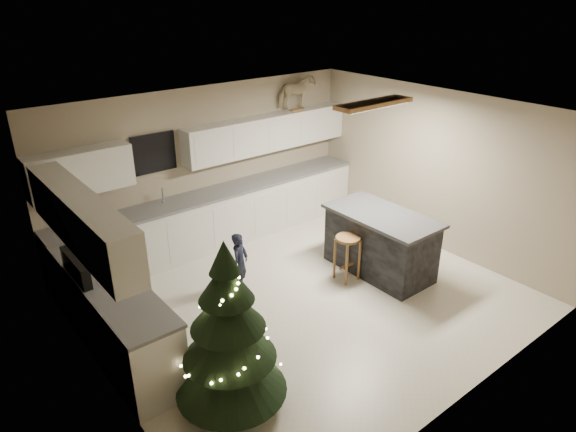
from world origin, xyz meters
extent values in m
plane|color=beige|center=(0.00, 0.00, 0.00)|extent=(5.50, 5.50, 0.00)
cube|color=gray|center=(0.00, 2.50, 1.30)|extent=(5.50, 0.02, 2.60)
cube|color=gray|center=(0.00, -2.50, 1.30)|extent=(5.50, 0.02, 2.60)
cube|color=gray|center=(-2.75, 0.00, 1.30)|extent=(0.02, 5.00, 2.60)
cube|color=gray|center=(2.75, 0.00, 1.30)|extent=(0.02, 5.00, 2.60)
cube|color=silver|center=(0.00, 0.00, 2.60)|extent=(5.50, 5.00, 0.02)
cube|color=brown|center=(1.30, 0.10, 2.55)|extent=(1.25, 0.32, 0.06)
cube|color=white|center=(1.30, 0.10, 2.52)|extent=(1.15, 0.24, 0.02)
cube|color=silver|center=(0.00, 2.20, 0.45)|extent=(5.48, 0.60, 0.90)
cube|color=silver|center=(-2.45, 0.60, 0.45)|extent=(0.60, 2.60, 0.90)
cube|color=slate|center=(0.00, 2.19, 0.92)|extent=(5.48, 0.62, 0.04)
cube|color=slate|center=(-2.44, 0.60, 0.92)|extent=(0.62, 2.60, 0.04)
cube|color=silver|center=(-2.05, 2.33, 1.70)|extent=(1.40, 0.35, 0.60)
cube|color=silver|center=(1.15, 2.33, 1.70)|extent=(3.20, 0.35, 0.60)
cube|color=silver|center=(-2.58, 0.72, 1.70)|extent=(0.35, 2.60, 0.60)
cube|color=black|center=(-0.90, 2.47, 1.70)|extent=(0.70, 0.04, 0.60)
cube|color=#99999E|center=(-0.90, 2.20, 0.90)|extent=(0.55, 0.40, 0.06)
cylinder|color=#99999E|center=(-0.90, 2.30, 1.06)|extent=(0.03, 0.03, 0.24)
cube|color=black|center=(-2.43, 0.90, 0.45)|extent=(0.64, 0.75, 0.90)
cube|color=black|center=(-2.68, 0.90, 1.05)|extent=(0.10, 0.75, 0.30)
cube|color=black|center=(1.40, -0.12, 0.45)|extent=(0.80, 1.60, 0.90)
cube|color=#424243|center=(1.40, -0.12, 0.93)|extent=(0.90, 1.70, 0.05)
cylinder|color=brown|center=(0.85, 0.01, 0.67)|extent=(0.36, 0.36, 0.04)
cylinder|color=brown|center=(0.72, -0.11, 0.33)|extent=(0.04, 0.04, 0.65)
cylinder|color=brown|center=(0.97, -0.11, 0.33)|extent=(0.04, 0.04, 0.65)
cylinder|color=brown|center=(0.72, 0.14, 0.33)|extent=(0.04, 0.04, 0.65)
cylinder|color=brown|center=(0.97, 0.14, 0.33)|extent=(0.04, 0.04, 0.65)
cube|color=brown|center=(0.85, 0.01, 0.21)|extent=(0.28, 0.03, 0.03)
cylinder|color=#3F2816|center=(-1.85, -1.01, 0.13)|extent=(0.10, 0.10, 0.26)
cone|color=black|center=(-1.85, -1.01, 0.47)|extent=(1.16, 1.16, 0.60)
cone|color=black|center=(-1.85, -1.01, 0.85)|extent=(0.95, 0.95, 0.51)
cone|color=black|center=(-1.85, -1.01, 1.19)|extent=(0.75, 0.75, 0.47)
cone|color=black|center=(-1.85, -1.01, 1.49)|extent=(0.54, 0.54, 0.43)
cone|color=black|center=(-1.85, -1.01, 1.74)|extent=(0.31, 0.31, 0.34)
sphere|color=#FFD88C|center=(-1.25, -1.01, 0.21)|extent=(0.03, 0.03, 0.03)
sphere|color=#FFD88C|center=(-1.29, -0.81, 0.25)|extent=(0.03, 0.03, 0.03)
sphere|color=#FFD88C|center=(-1.40, -0.65, 0.29)|extent=(0.03, 0.03, 0.03)
sphere|color=#FFD88C|center=(-1.56, -0.53, 0.33)|extent=(0.03, 0.03, 0.03)
sphere|color=#FFD88C|center=(-1.74, -0.47, 0.37)|extent=(0.03, 0.03, 0.03)
sphere|color=#FFD88C|center=(-1.92, -0.48, 0.41)|extent=(0.03, 0.03, 0.03)
sphere|color=#FFD88C|center=(-2.09, -0.55, 0.45)|extent=(0.03, 0.03, 0.03)
sphere|color=#FFD88C|center=(-2.22, -0.67, 0.49)|extent=(0.03, 0.03, 0.03)
sphere|color=#FFD88C|center=(-2.30, -0.82, 0.53)|extent=(0.03, 0.03, 0.03)
sphere|color=#FFD88C|center=(-2.33, -0.98, 0.57)|extent=(0.03, 0.03, 0.03)
sphere|color=#FFD88C|center=(-2.30, -1.14, 0.61)|extent=(0.03, 0.03, 0.03)
sphere|color=#FFD88C|center=(-2.22, -1.27, 0.65)|extent=(0.03, 0.03, 0.03)
sphere|color=#FFD88C|center=(-2.10, -1.37, 0.69)|extent=(0.03, 0.03, 0.03)
sphere|color=#FFD88C|center=(-1.97, -1.42, 0.73)|extent=(0.03, 0.03, 0.03)
sphere|color=#FFD88C|center=(-1.82, -1.42, 0.76)|extent=(0.03, 0.03, 0.03)
sphere|color=#FFD88C|center=(-1.69, -1.38, 0.80)|extent=(0.03, 0.03, 0.03)
sphere|color=#FFD88C|center=(-1.59, -1.29, 0.84)|extent=(0.03, 0.03, 0.03)
sphere|color=#FFD88C|center=(-1.52, -1.18, 0.88)|extent=(0.03, 0.03, 0.03)
sphere|color=#FFD88C|center=(-1.50, -1.06, 0.92)|extent=(0.03, 0.03, 0.03)
sphere|color=#FFD88C|center=(-1.51, -0.94, 0.96)|extent=(0.03, 0.03, 0.03)
sphere|color=#FFD88C|center=(-1.57, -0.84, 1.00)|extent=(0.03, 0.03, 0.03)
sphere|color=#FFD88C|center=(-1.65, -0.77, 1.04)|extent=(0.03, 0.03, 0.03)
sphere|color=#FFD88C|center=(-1.75, -0.73, 1.08)|extent=(0.03, 0.03, 0.03)
sphere|color=#FFD88C|center=(-1.85, -0.72, 1.12)|extent=(0.03, 0.03, 0.03)
sphere|color=#FFD88C|center=(-1.94, -0.75, 1.16)|extent=(0.03, 0.03, 0.03)
sphere|color=#FFD88C|center=(-2.02, -0.81, 1.20)|extent=(0.03, 0.03, 0.03)
sphere|color=#FFD88C|center=(-2.06, -0.88, 1.24)|extent=(0.03, 0.03, 0.03)
sphere|color=#FFD88C|center=(-2.08, -0.96, 1.28)|extent=(0.03, 0.03, 0.03)
sphere|color=#FFD88C|center=(-2.07, -1.04, 1.32)|extent=(0.03, 0.03, 0.03)
sphere|color=#FFD88C|center=(-2.03, -1.11, 1.36)|extent=(0.03, 0.03, 0.03)
sphere|color=#FFD88C|center=(-1.98, -1.15, 1.40)|extent=(0.03, 0.03, 0.03)
sphere|color=#FFD88C|center=(-1.92, -1.18, 1.44)|extent=(0.03, 0.03, 0.03)
sphere|color=#FFD88C|center=(-1.86, -1.18, 1.47)|extent=(0.03, 0.03, 0.03)
sphere|color=#FFD88C|center=(-1.81, -1.16, 1.51)|extent=(0.03, 0.03, 0.03)
sphere|color=#FFD88C|center=(-1.77, -1.13, 1.55)|extent=(0.03, 0.03, 0.03)
sphere|color=#FFD88C|center=(-1.75, -1.08, 1.59)|extent=(0.03, 0.03, 0.03)
sphere|color=#FFD88C|center=(-1.74, -1.04, 1.63)|extent=(0.03, 0.03, 0.03)
sphere|color=#FFD88C|center=(-1.75, -1.01, 1.67)|extent=(0.03, 0.03, 0.03)
sphere|color=#FFD88C|center=(-1.77, -0.98, 1.71)|extent=(0.03, 0.03, 0.03)
sphere|color=#FFD88C|center=(-1.80, -0.96, 1.75)|extent=(0.03, 0.03, 0.03)
sphere|color=#FFD88C|center=(-1.82, -0.96, 1.79)|extent=(0.03, 0.03, 0.03)
sphere|color=silver|center=(-1.33, -1.01, 0.32)|extent=(0.06, 0.06, 0.06)
sphere|color=silver|center=(-2.13, -0.63, 0.46)|extent=(0.06, 0.06, 0.06)
sphere|color=silver|center=(-1.98, -1.41, 0.60)|extent=(0.06, 0.06, 0.06)
sphere|color=silver|center=(-1.50, -0.90, 0.74)|extent=(0.06, 0.06, 0.06)
sphere|color=silver|center=(-2.11, -0.82, 0.88)|extent=(0.06, 0.06, 0.06)
sphere|color=silver|center=(-1.85, -1.28, 1.02)|extent=(0.06, 0.06, 0.06)
sphere|color=silver|center=(-1.67, -0.88, 1.16)|extent=(0.06, 0.06, 0.06)
sphere|color=silver|center=(-2.02, -0.96, 1.30)|extent=(0.06, 0.06, 0.06)
sphere|color=silver|center=(-1.81, -1.13, 1.44)|extent=(0.06, 0.06, 0.06)
sphere|color=silver|center=(-1.81, -0.95, 1.58)|extent=(0.06, 0.06, 0.06)
sphere|color=silver|center=(-1.87, -1.01, 1.72)|extent=(0.06, 0.06, 0.06)
imported|color=black|center=(-0.56, 0.74, 0.45)|extent=(0.39, 0.35, 0.90)
cube|color=brown|center=(1.78, 2.28, 2.01)|extent=(0.27, 0.02, 0.02)
cube|color=brown|center=(1.78, 2.37, 2.01)|extent=(0.27, 0.02, 0.02)
imported|color=#C7B591|center=(1.78, 2.33, 2.31)|extent=(0.68, 0.31, 0.57)
camera|label=1|loc=(-3.98, -4.60, 4.03)|focal=32.00mm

